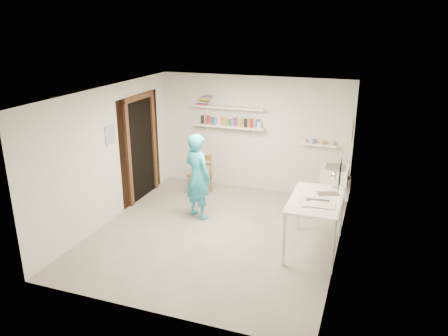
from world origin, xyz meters
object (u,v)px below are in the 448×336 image
(work_table, at_px, (315,225))
(desk_lamp, at_px, (336,176))
(wooden_chair, at_px, (200,174))
(belfast_sink, at_px, (335,175))
(wall_clock, at_px, (197,159))
(man, at_px, (198,176))

(work_table, relative_size, desk_lamp, 8.00)
(wooden_chair, distance_m, desk_lamp, 3.05)
(work_table, height_order, desk_lamp, desk_lamp)
(belfast_sink, bearing_deg, work_table, -93.70)
(wooden_chair, distance_m, work_table, 3.01)
(belfast_sink, bearing_deg, wall_clock, -157.72)
(man, bearing_deg, wall_clock, -41.90)
(wall_clock, bearing_deg, wooden_chair, 134.08)
(wall_clock, bearing_deg, man, -41.90)
(belfast_sink, height_order, desk_lamp, desk_lamp)
(man, relative_size, wall_clock, 5.56)
(desk_lamp, bearing_deg, wooden_chair, 159.65)
(belfast_sink, xyz_separation_m, work_table, (-0.11, -1.70, -0.26))
(wooden_chair, xyz_separation_m, work_table, (2.58, -1.56, -0.00))
(belfast_sink, relative_size, man, 0.38)
(belfast_sink, height_order, man, man)
(wooden_chair, bearing_deg, belfast_sink, 8.73)
(man, distance_m, wall_clock, 0.34)
(belfast_sink, relative_size, desk_lamp, 3.68)
(belfast_sink, relative_size, wall_clock, 2.11)
(belfast_sink, xyz_separation_m, wall_clock, (-2.39, -0.98, 0.35))
(wall_clock, distance_m, desk_lamp, 2.50)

